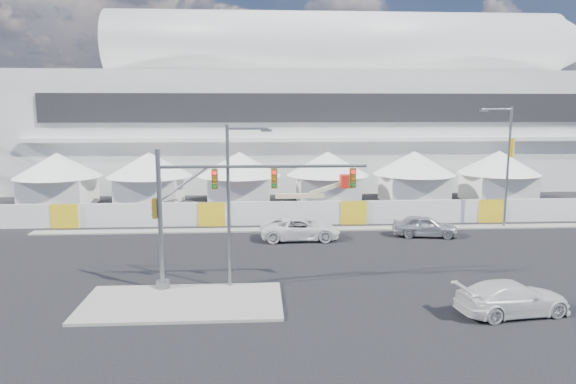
{
  "coord_description": "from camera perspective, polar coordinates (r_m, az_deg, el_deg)",
  "views": [
    {
      "loc": [
        -2.14,
        -27.88,
        9.74
      ],
      "look_at": [
        0.11,
        10.0,
        3.55
      ],
      "focal_mm": 32.0,
      "sensor_mm": 36.0,
      "label": 1
    }
  ],
  "objects": [
    {
      "name": "lot_car_c",
      "position": [
        47.04,
        -10.65,
        -1.94
      ],
      "size": [
        4.16,
        5.35,
        1.45
      ],
      "primitive_type": "imported",
      "rotation": [
        0.0,
        0.0,
        1.07
      ],
      "color": "#A9A8AD",
      "rests_on": "ground"
    },
    {
      "name": "streetlight_curb",
      "position": [
        45.29,
        23.03,
        3.47
      ],
      "size": [
        2.93,
        0.66,
        9.9
      ],
      "color": "slate",
      "rests_on": "ground"
    },
    {
      "name": "hoarding_fence",
      "position": [
        44.03,
        7.33,
        -2.25
      ],
      "size": [
        70.0,
        0.25,
        2.0
      ],
      "primitive_type": "cube",
      "color": "silver",
      "rests_on": "ground"
    },
    {
      "name": "pickup_curb",
      "position": [
        38.56,
        1.37,
        -4.09
      ],
      "size": [
        2.87,
        6.05,
        1.67
      ],
      "primitive_type": "imported",
      "rotation": [
        0.0,
        0.0,
        1.59
      ],
      "color": "white",
      "rests_on": "ground"
    },
    {
      "name": "tent_row",
      "position": [
        52.36,
        -0.48,
        2.04
      ],
      "size": [
        53.4,
        8.4,
        5.4
      ],
      "color": "white",
      "rests_on": "ground"
    },
    {
      "name": "ground",
      "position": [
        29.61,
        0.95,
        -9.94
      ],
      "size": [
        160.0,
        160.0,
        0.0
      ],
      "primitive_type": "plane",
      "color": "black",
      "rests_on": "ground"
    },
    {
      "name": "far_curb",
      "position": [
        47.06,
        24.81,
        -3.47
      ],
      "size": [
        80.0,
        1.2,
        0.12
      ],
      "primitive_type": "cube",
      "color": "gray",
      "rests_on": "ground"
    },
    {
      "name": "stadium",
      "position": [
        70.22,
        5.56,
        8.99
      ],
      "size": [
        80.0,
        24.8,
        21.98
      ],
      "color": "silver",
      "rests_on": "ground"
    },
    {
      "name": "streetlight_median",
      "position": [
        27.49,
        -6.17,
        -0.35
      ],
      "size": [
        2.42,
        0.24,
        8.75
      ],
      "color": "slate",
      "rests_on": "median_island"
    },
    {
      "name": "pickup_near",
      "position": [
        27.22,
        23.67,
        -10.72
      ],
      "size": [
        3.02,
        5.76,
        1.59
      ],
      "primitive_type": "imported",
      "rotation": [
        0.0,
        0.0,
        1.72
      ],
      "color": "silver",
      "rests_on": "ground"
    },
    {
      "name": "boom_lift",
      "position": [
        44.62,
        0.59,
        -1.91
      ],
      "size": [
        7.95,
        1.89,
        4.04
      ],
      "rotation": [
        0.0,
        0.0,
        0.02
      ],
      "color": "red",
      "rests_on": "ground"
    },
    {
      "name": "sedan_silver",
      "position": [
        40.85,
        14.95,
        -3.65
      ],
      "size": [
        2.72,
        5.1,
        1.65
      ],
      "primitive_type": "imported",
      "rotation": [
        0.0,
        0.0,
        1.4
      ],
      "color": "#BBBCC1",
      "rests_on": "ground"
    },
    {
      "name": "median_island",
      "position": [
        26.97,
        -11.65,
        -11.93
      ],
      "size": [
        10.0,
        5.0,
        0.15
      ],
      "primitive_type": "cube",
      "color": "gray",
      "rests_on": "ground"
    },
    {
      "name": "traffic_mast",
      "position": [
        27.55,
        -9.15,
        -2.04
      ],
      "size": [
        11.35,
        0.73,
        7.51
      ],
      "color": "gray",
      "rests_on": "median_island"
    }
  ]
}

